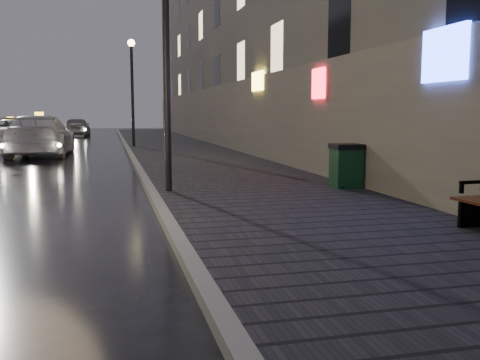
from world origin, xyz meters
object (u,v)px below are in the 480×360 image
object	(u,v)px
taxi_far	(11,131)
car_far	(77,127)
lamp_near	(166,33)
trash_bin	(346,165)
taxi_mid	(40,136)
lamp_far	(132,79)

from	to	relation	value
taxi_far	car_far	xyz separation A→B (m)	(3.60, 6.60, 0.02)
lamp_near	trash_bin	xyz separation A→B (m)	(3.95, -0.45, -2.84)
taxi_mid	car_far	xyz separation A→B (m)	(0.53, 18.35, -0.12)
trash_bin	lamp_near	bearing A→B (deg)	176.56
lamp_near	lamp_far	size ratio (longest dim) A/B	1.00
taxi_mid	car_far	distance (m)	18.36
trash_bin	taxi_far	world-z (taller)	taxi_far
trash_bin	car_far	xyz separation A→B (m)	(-7.47, 31.37, 0.09)
lamp_far	taxi_far	xyz separation A→B (m)	(-7.12, 8.32, -2.77)
lamp_near	taxi_mid	size ratio (longest dim) A/B	0.89
lamp_near	lamp_far	distance (m)	16.00
trash_bin	lamp_far	bearing A→B (deg)	106.54
taxi_far	taxi_mid	bearing A→B (deg)	-70.22
lamp_near	taxi_mid	bearing A→B (deg)	107.85
lamp_near	trash_bin	bearing A→B (deg)	-6.47
trash_bin	car_far	distance (m)	32.25
lamp_far	lamp_near	bearing A→B (deg)	-90.00
lamp_near	taxi_far	size ratio (longest dim) A/B	1.03
taxi_far	car_far	world-z (taller)	car_far
lamp_near	taxi_mid	xyz separation A→B (m)	(-4.05, 12.57, -2.63)
taxi_mid	car_far	world-z (taller)	taxi_mid
lamp_far	trash_bin	xyz separation A→B (m)	(3.95, -16.45, -2.84)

